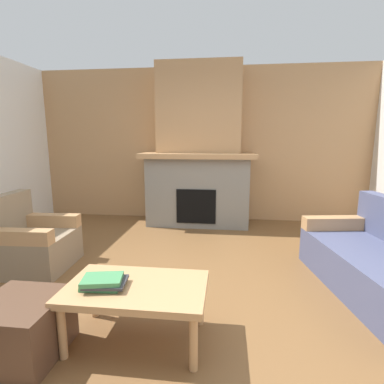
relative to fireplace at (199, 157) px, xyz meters
The scene contains 7 objects.
ground 2.87m from the fireplace, 90.00° to the right, with size 9.00×9.00×0.00m, color brown.
wall_back_wood_panel 0.42m from the fireplace, 90.00° to the left, with size 6.00×0.12×2.70m, color tan.
fireplace is the anchor object (origin of this frame).
armchair 2.82m from the fireplace, 129.63° to the right, with size 0.80×0.80×0.85m.
coffee_table 3.22m from the fireplace, 92.65° to the right, with size 1.00×0.60×0.43m.
ottoman 3.61m from the fireplace, 104.51° to the right, with size 0.52×0.52×0.40m, color #4C3323.
book_stack_near_edge 3.27m from the fireplace, 96.54° to the right, with size 0.32×0.25×0.08m.
Camera 1 is at (0.48, -2.36, 1.45)m, focal length 27.31 mm.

